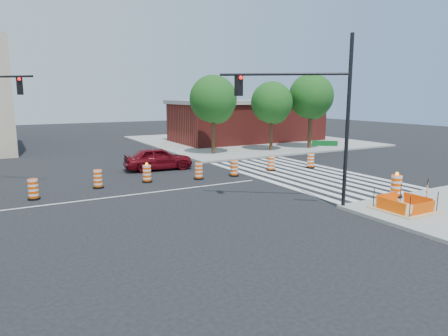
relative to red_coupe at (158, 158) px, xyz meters
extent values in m
plane|color=black|center=(-3.26, -6.17, -0.79)|extent=(120.00, 120.00, 0.00)
cube|color=gray|center=(14.74, 11.83, -0.72)|extent=(22.00, 22.00, 0.15)
cube|color=silver|center=(4.54, -6.17, -0.79)|extent=(0.45, 13.50, 0.01)
cube|color=silver|center=(5.44, -6.17, -0.79)|extent=(0.45, 13.50, 0.01)
cube|color=silver|center=(6.34, -6.17, -0.79)|extent=(0.45, 13.50, 0.01)
cube|color=silver|center=(7.24, -6.17, -0.79)|extent=(0.45, 13.50, 0.01)
cube|color=silver|center=(8.14, -6.17, -0.79)|extent=(0.45, 13.50, 0.01)
cube|color=silver|center=(9.04, -6.17, -0.79)|extent=(0.45, 13.50, 0.01)
cube|color=silver|center=(9.94, -6.17, -0.79)|extent=(0.45, 13.50, 0.01)
cube|color=silver|center=(10.84, -6.17, -0.79)|extent=(0.45, 13.50, 0.01)
cube|color=silver|center=(-3.26, -6.17, -0.79)|extent=(14.00, 0.12, 0.01)
cube|color=tan|center=(5.74, -15.17, -0.62)|extent=(2.20, 2.20, 0.05)
cube|color=#FF5205|center=(5.74, -16.07, -0.37)|extent=(1.44, 0.02, 0.55)
cube|color=#FF5205|center=(5.74, -14.27, -0.37)|extent=(1.44, 0.02, 0.55)
cube|color=#FF5205|center=(4.84, -15.17, -0.37)|extent=(0.02, 1.44, 0.55)
cube|color=#FF5205|center=(6.64, -15.17, -0.37)|extent=(0.02, 1.44, 0.55)
cylinder|color=black|center=(4.84, -16.07, -0.19)|extent=(0.04, 0.04, 0.90)
cylinder|color=black|center=(6.64, -16.07, -0.19)|extent=(0.04, 0.04, 0.90)
cylinder|color=black|center=(4.84, -14.27, -0.19)|extent=(0.04, 0.04, 0.90)
cylinder|color=black|center=(6.64, -14.27, -0.19)|extent=(0.04, 0.04, 0.90)
cube|color=maroon|center=(14.74, 11.83, 1.31)|extent=(16.00, 8.00, 4.20)
cube|color=gray|center=(14.74, 11.83, 3.61)|extent=(16.50, 8.50, 0.40)
imported|color=#620811|center=(0.00, 0.00, 0.00)|extent=(4.81, 2.32, 1.58)
cylinder|color=black|center=(3.95, -13.34, 3.11)|extent=(0.17, 0.17, 7.50)
cylinder|color=black|center=(1.69, -11.67, 5.17)|extent=(4.59, 3.43, 0.11)
cube|color=black|center=(0.11, -10.50, 4.70)|extent=(0.30, 0.26, 0.94)
sphere|color=#FF0C0C|center=(0.11, -10.68, 5.03)|extent=(0.17, 0.17, 0.17)
cube|color=#0C591E|center=(3.20, -12.78, 2.17)|extent=(0.93, 0.70, 0.23)
cube|color=black|center=(-8.26, -2.10, 4.78)|extent=(0.30, 0.27, 0.95)
sphere|color=#FF0C0C|center=(-8.26, -2.28, 5.11)|extent=(0.17, 0.17, 0.17)
cylinder|color=black|center=(7.31, -13.50, -0.59)|extent=(0.64, 0.64, 0.11)
cylinder|color=#FB4F05|center=(7.31, -13.50, -0.06)|extent=(0.51, 0.51, 1.01)
sphere|color=#FF990C|center=(7.31, -13.50, 0.52)|extent=(0.17, 0.17, 0.17)
cube|color=#FB4F05|center=(7.82, -14.78, 0.08)|extent=(0.76, 0.49, 0.29)
cube|color=#FB4F05|center=(7.82, -14.78, -0.25)|extent=(0.76, 0.49, 0.23)
cylinder|color=black|center=(7.48, -14.98, -0.13)|extent=(0.04, 0.04, 1.02)
cylinder|color=black|center=(8.15, -14.57, -0.13)|extent=(0.04, 0.04, 1.02)
cylinder|color=#382314|center=(6.51, 4.22, 1.34)|extent=(0.31, 0.31, 4.27)
sphere|color=#133F12|center=(6.51, 4.22, 4.01)|extent=(4.00, 4.00, 4.00)
sphere|color=#133F12|center=(6.99, 4.51, 3.34)|extent=(2.93, 2.93, 2.93)
sphere|color=#133F12|center=(6.12, 4.03, 3.61)|extent=(2.67, 2.67, 2.67)
cylinder|color=#382314|center=(12.10, 3.57, 1.20)|extent=(0.29, 0.29, 3.98)
sphere|color=#133F12|center=(12.10, 3.57, 3.69)|extent=(3.73, 3.73, 3.73)
sphere|color=#133F12|center=(12.56, 3.85, 3.06)|extent=(2.74, 2.74, 2.74)
sphere|color=#133F12|center=(11.73, 3.39, 3.31)|extent=(2.49, 2.49, 2.49)
cylinder|color=#382314|center=(16.35, 3.24, 1.45)|extent=(0.35, 0.35, 4.47)
sphere|color=#133F12|center=(16.35, 3.24, 4.24)|extent=(4.19, 4.19, 4.19)
sphere|color=#133F12|center=(16.90, 3.57, 3.54)|extent=(3.08, 3.08, 3.08)
sphere|color=#133F12|center=(15.91, 3.01, 3.82)|extent=(2.80, 2.80, 2.80)
cylinder|color=black|center=(-8.18, -4.74, -0.74)|extent=(0.60, 0.60, 0.10)
cylinder|color=#FB4F05|center=(-8.18, -4.74, -0.24)|extent=(0.48, 0.48, 0.95)
cylinder|color=black|center=(-4.86, -3.74, -0.74)|extent=(0.60, 0.60, 0.10)
cylinder|color=#FB4F05|center=(-4.86, -3.74, -0.24)|extent=(0.48, 0.48, 0.95)
cylinder|color=black|center=(-2.00, -3.59, -0.74)|extent=(0.60, 0.60, 0.10)
cylinder|color=#FB4F05|center=(-2.00, -3.59, -0.24)|extent=(0.48, 0.48, 0.95)
sphere|color=#FF990C|center=(-2.00, -3.59, 0.31)|extent=(0.16, 0.16, 0.16)
cylinder|color=black|center=(1.04, -4.29, -0.74)|extent=(0.60, 0.60, 0.10)
cylinder|color=#FB4F05|center=(1.04, -4.29, -0.24)|extent=(0.48, 0.48, 0.95)
cylinder|color=black|center=(3.42, -4.51, -0.74)|extent=(0.60, 0.60, 0.10)
cylinder|color=#FB4F05|center=(3.42, -4.51, -0.24)|extent=(0.48, 0.48, 0.95)
cylinder|color=black|center=(6.58, -4.12, -0.74)|extent=(0.60, 0.60, 0.10)
cylinder|color=#FB4F05|center=(6.58, -4.12, -0.24)|extent=(0.48, 0.48, 0.95)
cylinder|color=black|center=(9.66, -4.61, -0.74)|extent=(0.60, 0.60, 0.10)
cylinder|color=#FB4F05|center=(9.66, -4.61, -0.24)|extent=(0.48, 0.48, 0.95)
camera|label=1|loc=(-9.26, -25.99, 4.23)|focal=32.00mm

